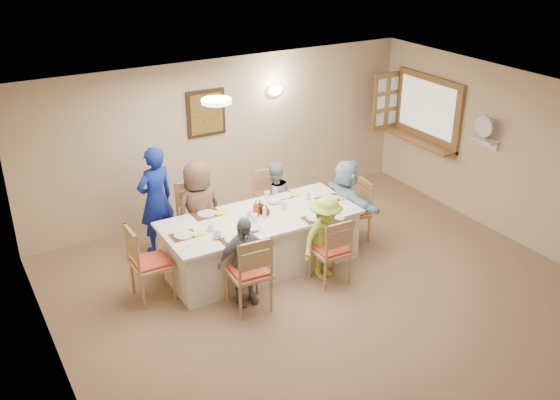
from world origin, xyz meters
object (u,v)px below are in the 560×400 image
chair_front_left (249,271)px  caregiver (156,200)px  diner_back_left (199,210)px  desk_fan (486,131)px  serving_hatch (428,110)px  diner_front_right (325,238)px  diner_back_right (274,200)px  chair_back_left (196,220)px  chair_front_right (330,249)px  chair_right_end (353,211)px  diner_right_end (346,202)px  condiment_ketchup (256,208)px  chair_left_end (151,262)px  chair_back_right (270,204)px  dining_table (261,241)px  diner_front_left (244,261)px

chair_front_left → caregiver: 2.02m
caregiver → diner_back_left: bearing=118.6°
desk_fan → chair_front_left: 4.21m
serving_hatch → diner_front_right: size_ratio=1.28×
desk_fan → diner_back_right: size_ratio=0.25×
chair_back_left → diner_back_left: bearing=-85.2°
caregiver → chair_front_right: bearing=115.0°
chair_right_end → diner_back_right: size_ratio=0.79×
chair_front_right → diner_right_end: 1.16m
chair_front_left → condiment_ketchup: size_ratio=4.48×
chair_left_end → chair_right_end: (3.10, 0.00, -0.05)m
chair_left_end → diner_right_end: diner_right_end is taller
chair_right_end → diner_right_end: size_ratio=0.72×
chair_back_right → diner_back_left: 1.23m
diner_front_right → diner_right_end: (0.82, 0.68, 0.06)m
dining_table → chair_left_end: size_ratio=2.60×
chair_back_left → chair_left_end: same height
serving_hatch → diner_right_end: serving_hatch is taller
diner_right_end → chair_front_left: bearing=112.6°
diner_back_right → diner_front_right: (0.00, -1.36, -0.01)m
serving_hatch → chair_left_end: (-5.14, -0.78, -0.99)m
desk_fan → dining_table: bearing=170.7°
chair_back_left → chair_right_end: (2.15, -0.80, -0.05)m
diner_back_left → diner_front_right: size_ratio=1.22×
chair_front_right → diner_back_left: size_ratio=0.67×
chair_left_end → diner_back_left: diner_back_left is taller
chair_front_left → chair_left_end: 1.24m
chair_left_end → diner_front_left: 1.17m
diner_front_right → condiment_ketchup: size_ratio=5.06×
chair_right_end → diner_right_end: 0.22m
chair_front_right → condiment_ketchup: bearing=-50.6°
chair_right_end → condiment_ketchup: condiment_ketchup is taller
diner_back_left → diner_front_left: diner_back_left is taller
diner_back_right → diner_front_right: bearing=87.6°
chair_front_left → diner_back_right: bearing=-125.7°
dining_table → condiment_ketchup: size_ratio=11.56×
chair_back_left → chair_front_left: 1.60m
serving_hatch → chair_back_right: 3.16m
dining_table → diner_back_left: 0.97m
chair_front_left → chair_right_end: 2.29m
chair_back_left → diner_back_left: 0.23m
desk_fan → diner_back_left: 4.35m
diner_back_left → diner_front_right: bearing=121.9°
caregiver → chair_back_right: bearing=152.8°
chair_right_end → caregiver: 2.86m
diner_front_right → chair_back_left: bearing=117.6°
desk_fan → chair_front_right: (-2.88, -0.23, -1.07)m
dining_table → chair_right_end: chair_right_end is taller
chair_left_end → chair_right_end: chair_left_end is taller
diner_back_right → diner_right_end: diner_right_end is taller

